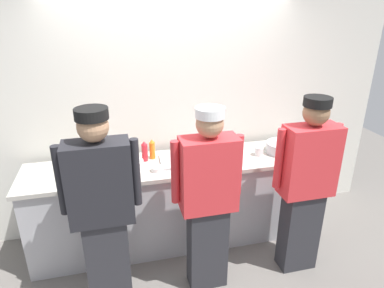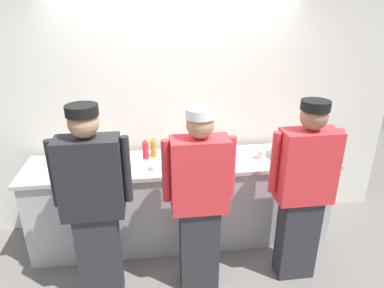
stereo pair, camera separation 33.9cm
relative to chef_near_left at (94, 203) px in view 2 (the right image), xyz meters
name	(u,v)px [view 2 (the right image)]	position (x,y,z in m)	size (l,w,h in m)	color
ground_plane	(187,258)	(0.79, 0.34, -0.94)	(9.00, 9.00, 0.00)	slate
wall_back	(177,99)	(0.79, 1.15, 0.52)	(4.92, 0.10, 2.92)	silver
prep_counter	(183,200)	(0.79, 0.69, -0.47)	(3.14, 0.66, 0.94)	#B2B2B7
chef_near_left	(94,203)	(0.00, 0.00, 0.00)	(0.63, 0.24, 1.75)	#2D2D33
chef_center	(199,198)	(0.86, 0.00, -0.03)	(0.61, 0.24, 1.69)	#2D2D33
chef_far_right	(304,189)	(1.78, 0.01, -0.02)	(0.62, 0.24, 1.72)	#2D2D33
plate_stack_front	(131,162)	(0.28, 0.64, 0.04)	(0.22, 0.22, 0.08)	white
plate_stack_rear	(221,157)	(1.18, 0.64, 0.03)	(0.21, 0.21, 0.07)	white
mixing_bowl_steel	(286,152)	(1.88, 0.65, 0.05)	(0.34, 0.34, 0.11)	#B7BABF
sheet_tray	(184,160)	(0.81, 0.69, 0.01)	(0.49, 0.36, 0.02)	#B7BABF
squeeze_bottle_primary	(77,151)	(-0.26, 0.85, 0.10)	(0.05, 0.05, 0.21)	#E5E066
squeeze_bottle_secondary	(146,149)	(0.43, 0.80, 0.10)	(0.06, 0.06, 0.21)	red
squeeze_bottle_spare	(153,148)	(0.51, 0.84, 0.10)	(0.06, 0.06, 0.21)	orange
ramekin_orange_sauce	(105,157)	(0.01, 0.85, 0.02)	(0.09, 0.09, 0.04)	white
ramekin_yellow_sauce	(70,167)	(-0.30, 0.65, 0.02)	(0.10, 0.10, 0.05)	white
ramekin_green_sauce	(155,167)	(0.51, 0.54, 0.02)	(0.11, 0.11, 0.04)	white
deli_cup	(261,154)	(1.60, 0.64, 0.04)	(0.09, 0.09, 0.09)	white
chefs_knife	(100,170)	(-0.01, 0.58, 0.00)	(0.28, 0.03, 0.02)	#B7BABF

